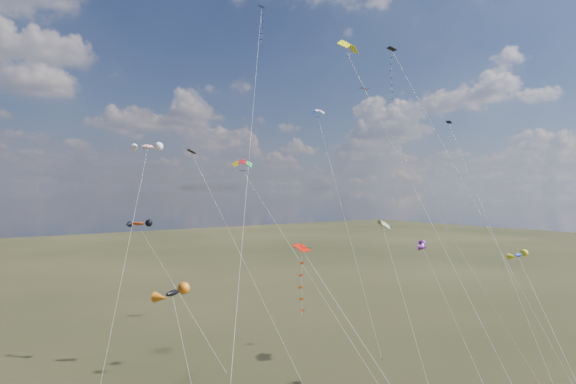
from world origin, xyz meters
TOP-DOWN VIEW (x-y plane):
  - diamond_black_high at (10.75, 12.39)m, footprint 5.32×18.72m
  - diamond_navy_tall at (0.80, 24.64)m, footprint 19.86×25.65m
  - diamond_black_mid at (-5.66, 21.89)m, footprint 7.15×11.58m
  - diamond_red_low at (-10.13, 1.73)m, footprint 6.69×9.77m
  - diamond_navy_right at (23.02, 14.93)m, footprint 6.65×17.21m
  - diamond_orange_center at (12.29, 12.26)m, footprint 8.62×16.85m
  - parafoil_yellow at (0.82, 9.74)m, footprint 3.65×19.31m
  - parafoil_blue_white at (18.91, 36.23)m, footprint 8.43×21.28m
  - parafoil_striped at (12.94, 16.95)m, footprint 4.75×10.65m
  - parafoil_tricolor at (-0.69, 25.69)m, footprint 6.54×18.20m
  - novelty_black_orange at (-12.85, 17.23)m, footprint 3.70×8.69m
  - novelty_orange_black at (-9.91, 33.76)m, footprint 6.69×12.93m
  - novelty_white_purple at (9.41, 8.49)m, footprint 3.65×11.32m
  - novelty_redwhite_stripe at (-7.16, 38.21)m, footprint 10.96×12.41m
  - novelty_blue_yellow at (15.47, 2.07)m, footprint 6.78×10.74m

SIDE VIEW (x-z plane):
  - novelty_black_orange at x=-12.85m, z-range 4.85..15.83m
  - diamond_red_low at x=-10.13m, z-range 4.94..20.70m
  - novelty_blue_yellow at x=15.47m, z-range 6.24..19.73m
  - novelty_white_purple at x=9.41m, z-range 6.64..20.83m
  - novelty_orange_black at x=-9.91m, z-range 7.34..23.09m
  - parafoil_striped at x=12.94m, z-range 7.35..23.55m
  - diamond_black_mid at x=-5.66m, z-range 5.22..28.66m
  - diamond_orange_center at x=12.29m, z-range 6.01..36.74m
  - parafoil_tricolor at x=-0.69m, z-range 10.77..33.74m
  - diamond_navy_right at x=23.02m, z-range 9.52..37.35m
  - novelty_redwhite_stripe at x=-7.16m, z-range 11.92..37.14m
  - diamond_black_high at x=10.75m, z-range 12.35..46.80m
  - parafoil_blue_white at x=18.91m, z-range 15.08..46.88m
  - parafoil_yellow at x=0.82m, z-range 15.73..48.86m
  - diamond_navy_tall at x=0.80m, z-range 14.54..55.81m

